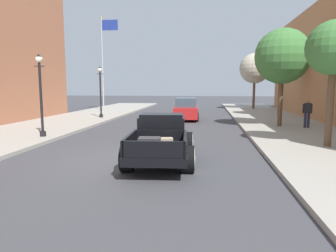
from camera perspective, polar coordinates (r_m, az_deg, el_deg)
ground_plane at (r=10.63m, az=-6.15°, el=-6.22°), size 140.00×140.00×0.00m
hotrod_truck_black at (r=10.41m, az=-1.21°, el=-2.23°), size 2.40×5.02×1.58m
car_background_red at (r=22.91m, az=3.41°, el=3.11°), size 2.02×4.37×1.65m
pedestrian_sidewalk_right at (r=18.98m, az=24.79°, el=2.49°), size 0.53×0.22×1.65m
street_lamp_near at (r=15.40m, az=-22.91°, el=6.43°), size 0.50×0.32×3.85m
street_lamp_far at (r=23.63m, az=-12.63°, el=7.00°), size 0.50×0.32×3.85m
flagpole at (r=31.64m, az=-11.91°, el=13.24°), size 1.74×0.16×9.16m
street_tree_nearest at (r=13.48m, az=28.82°, el=12.60°), size 2.09×2.09×4.87m
street_tree_second at (r=19.29m, az=20.80°, el=12.16°), size 3.21×3.21×5.71m
street_tree_third at (r=25.79m, az=20.56°, el=10.82°), size 2.64×2.64×5.42m
street_tree_farthest at (r=33.75m, az=16.05°, el=10.40°), size 3.18×3.18×5.85m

